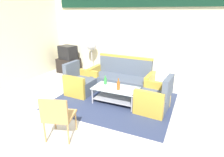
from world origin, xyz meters
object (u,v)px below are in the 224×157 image
object	(u,v)px
couch	(121,80)
coffee_table	(116,93)
wicker_chair	(58,115)
tv_stand	(69,65)
bottle_green	(105,81)
cup	(109,87)
bottle_brown	(118,85)
armchair_left	(80,83)
pedestal_fan	(91,47)
armchair_right	(154,99)
television	(68,52)

from	to	relation	value
couch	coffee_table	distance (m)	0.84
coffee_table	wicker_chair	size ratio (longest dim) A/B	1.31
tv_stand	wicker_chair	bearing A→B (deg)	-56.06
bottle_green	wicker_chair	world-z (taller)	wicker_chair
coffee_table	cup	size ratio (longest dim) A/B	11.00
couch	bottle_brown	xyz separation A→B (m)	(0.28, -0.89, 0.20)
couch	armchair_left	world-z (taller)	couch
pedestal_fan	wicker_chair	bearing A→B (deg)	-69.42
coffee_table	wicker_chair	distance (m)	1.76
pedestal_fan	armchair_right	bearing A→B (deg)	-32.81
bottle_green	wicker_chair	distance (m)	1.84
armchair_left	television	bearing A→B (deg)	-131.85
coffee_table	pedestal_fan	xyz separation A→B (m)	(-1.63, 1.68, 0.74)
couch	television	distance (m)	2.60
pedestal_fan	armchair_left	bearing A→B (deg)	-71.95
armchair_left	coffee_table	distance (m)	1.15
cup	tv_stand	bearing A→B (deg)	144.88
bottle_green	television	size ratio (longest dim) A/B	0.33
armchair_left	armchair_right	world-z (taller)	same
coffee_table	bottle_green	size ratio (longest dim) A/B	4.94
armchair_right	pedestal_fan	world-z (taller)	pedestal_fan
bottle_green	wicker_chair	size ratio (longest dim) A/B	0.27
coffee_table	tv_stand	size ratio (longest dim) A/B	1.38
tv_stand	pedestal_fan	size ratio (longest dim) A/B	0.63
bottle_brown	television	world-z (taller)	television
bottle_brown	pedestal_fan	xyz separation A→B (m)	(-1.73, 1.75, 0.50)
armchair_right	bottle_brown	size ratio (longest dim) A/B	3.01
tv_stand	cup	bearing A→B (deg)	-35.12
pedestal_fan	wicker_chair	distance (m)	3.65
couch	wicker_chair	distance (m)	2.54
armchair_right	coffee_table	xyz separation A→B (m)	(-0.95, -0.02, -0.02)
wicker_chair	bottle_green	bearing A→B (deg)	72.77
armchair_left	wicker_chair	bearing A→B (deg)	25.59
couch	bottle_brown	distance (m)	0.95
couch	tv_stand	size ratio (longest dim) A/B	2.28
armchair_right	cup	size ratio (longest dim) A/B	8.50
television	coffee_table	bearing A→B (deg)	160.67
armchair_right	wicker_chair	world-z (taller)	armchair_right
armchair_right	wicker_chair	bearing A→B (deg)	147.26
bottle_green	television	xyz separation A→B (m)	(-2.26, 1.50, 0.27)
armchair_right	bottle_green	world-z (taller)	armchair_right
couch	armchair_right	distance (m)	1.38
television	couch	bearing A→B (deg)	174.19
armchair_left	couch	bearing A→B (deg)	126.89
pedestal_fan	tv_stand	bearing A→B (deg)	-177.06
cup	pedestal_fan	world-z (taller)	pedestal_fan
bottle_brown	cup	xyz separation A→B (m)	(-0.22, -0.05, -0.06)
bottle_green	bottle_brown	xyz separation A→B (m)	(0.44, -0.20, 0.02)
couch	wicker_chair	world-z (taller)	couch
couch	cup	world-z (taller)	couch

